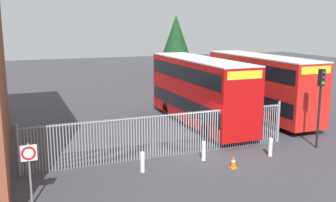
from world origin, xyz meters
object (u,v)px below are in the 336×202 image
object	(u,v)px
double_decker_bus_behind_fence_left	(199,89)
bollard_center_front	(204,151)
bollard_near_left	(142,162)
traffic_light_kerbside	(321,94)
traffic_cone_by_gate	(233,162)
bollard_near_right	(270,147)
speed_limit_sign_post	(29,160)
double_decker_bus_near_gate	(261,84)

from	to	relation	value
double_decker_bus_behind_fence_left	bollard_center_front	distance (m)	7.19
bollard_near_left	traffic_light_kerbside	xyz separation A→B (m)	(9.89, -0.12, 2.51)
double_decker_bus_behind_fence_left	traffic_cone_by_gate	world-z (taller)	double_decker_bus_behind_fence_left
bollard_near_left	bollard_near_right	size ratio (longest dim) A/B	1.00
speed_limit_sign_post	bollard_near_left	bearing A→B (deg)	18.98
bollard_near_right	speed_limit_sign_post	bearing A→B (deg)	-173.33
bollard_near_right	speed_limit_sign_post	distance (m)	11.74
traffic_light_kerbside	bollard_center_front	bearing A→B (deg)	175.77
bollard_center_front	traffic_light_kerbside	size ratio (longest dim) A/B	0.22
traffic_light_kerbside	bollard_near_left	bearing A→B (deg)	179.28
bollard_center_front	bollard_near_right	bearing A→B (deg)	-11.22
traffic_light_kerbside	double_decker_bus_behind_fence_left	bearing A→B (deg)	119.08
bollard_near_left	double_decker_bus_behind_fence_left	bearing A→B (deg)	47.67
double_decker_bus_near_gate	traffic_cone_by_gate	bearing A→B (deg)	-130.74
traffic_cone_by_gate	traffic_light_kerbside	world-z (taller)	traffic_light_kerbside
double_decker_bus_behind_fence_left	traffic_cone_by_gate	xyz separation A→B (m)	(-2.00, -7.79, -2.13)
bollard_center_front	traffic_cone_by_gate	world-z (taller)	bollard_center_front
bollard_center_front	traffic_cone_by_gate	bearing A→B (deg)	-60.74
traffic_cone_by_gate	speed_limit_sign_post	bearing A→B (deg)	-176.31
double_decker_bus_near_gate	double_decker_bus_behind_fence_left	xyz separation A→B (m)	(-5.00, -0.34, 0.00)
traffic_cone_by_gate	double_decker_bus_near_gate	bearing A→B (deg)	49.26
double_decker_bus_near_gate	speed_limit_sign_post	distance (m)	18.19
double_decker_bus_near_gate	traffic_light_kerbside	bearing A→B (deg)	-99.62
speed_limit_sign_post	double_decker_bus_near_gate	bearing A→B (deg)	28.61
bollard_near_left	bollard_center_front	xyz separation A→B (m)	(3.28, 0.37, 0.00)
double_decker_bus_behind_fence_left	bollard_center_front	size ratio (longest dim) A/B	11.38
double_decker_bus_behind_fence_left	bollard_near_left	world-z (taller)	double_decker_bus_behind_fence_left
double_decker_bus_near_gate	double_decker_bus_behind_fence_left	distance (m)	5.02
traffic_light_kerbside	double_decker_bus_near_gate	bearing A→B (deg)	80.38
double_decker_bus_near_gate	bollard_near_right	world-z (taller)	double_decker_bus_near_gate
speed_limit_sign_post	traffic_light_kerbside	size ratio (longest dim) A/B	0.56
bollard_near_left	bollard_center_front	bearing A→B (deg)	6.36
double_decker_bus_behind_fence_left	speed_limit_sign_post	size ratio (longest dim) A/B	4.50
bollard_near_left	traffic_cone_by_gate	size ratio (longest dim) A/B	1.61
double_decker_bus_behind_fence_left	bollard_near_right	xyz separation A→B (m)	(0.63, -7.01, -1.95)
bollard_near_left	bollard_near_right	world-z (taller)	same
double_decker_bus_behind_fence_left	traffic_light_kerbside	distance (m)	7.82
double_decker_bus_near_gate	bollard_near_left	distance (m)	13.29
bollard_near_left	bollard_near_right	distance (m)	6.73
traffic_cone_by_gate	double_decker_bus_behind_fence_left	bearing A→B (deg)	75.61
bollard_near_left	speed_limit_sign_post	xyz separation A→B (m)	(-4.86, -1.67, 1.30)
bollard_center_front	traffic_light_kerbside	distance (m)	7.08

